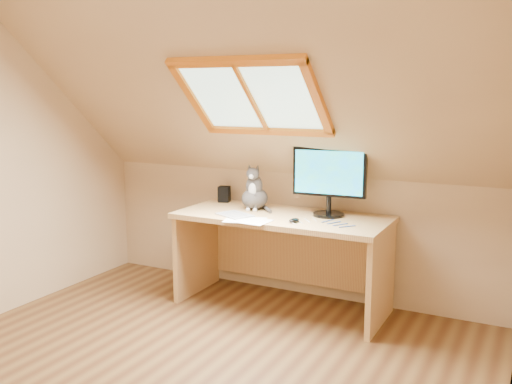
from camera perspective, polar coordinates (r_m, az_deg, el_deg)
The scene contains 10 objects.
ground at distance 3.50m, azimuth -8.71°, elevation -18.43°, with size 3.50×3.50×0.00m, color brown.
room_shell at distance 3.01m, azimuth -10.47°, elevation 5.50°, with size 3.52×3.52×2.41m.
desk at distance 4.45m, azimuth 2.97°, elevation -4.96°, with size 1.61×0.71×0.74m.
monitor at distance 4.27m, azimuth 7.33°, elevation 1.49°, with size 0.56×0.24×0.51m.
cat at distance 4.50m, azimuth -0.16°, elevation -0.10°, with size 0.24×0.28×0.37m.
desk_speaker at distance 4.83m, azimuth -3.19°, elevation -0.21°, with size 0.09×0.09×0.13m, color black.
graphics_tablet at distance 4.30m, azimuth -2.13°, elevation -2.30°, with size 0.26×0.19×0.01m, color #B2B2B7.
mouse at distance 4.09m, azimuth 3.82°, elevation -2.85°, with size 0.05×0.10×0.03m, color black.
papers at distance 4.16m, azimuth -0.54°, elevation -2.78°, with size 0.33×0.27×0.00m.
cables at distance 4.08m, azimuth 6.79°, elevation -3.07°, with size 0.51×0.26×0.01m.
Camera 1 is at (1.83, -2.47, 1.66)m, focal length 40.00 mm.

